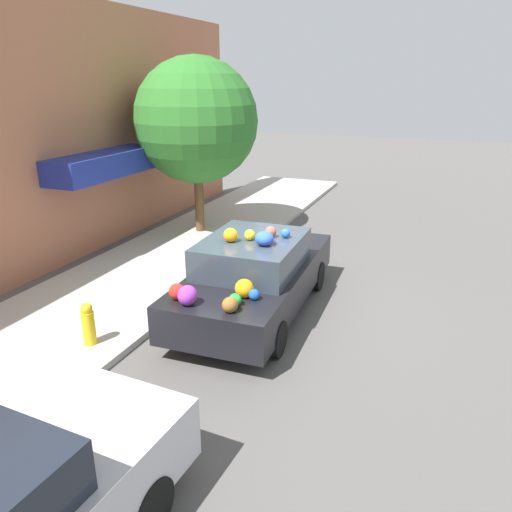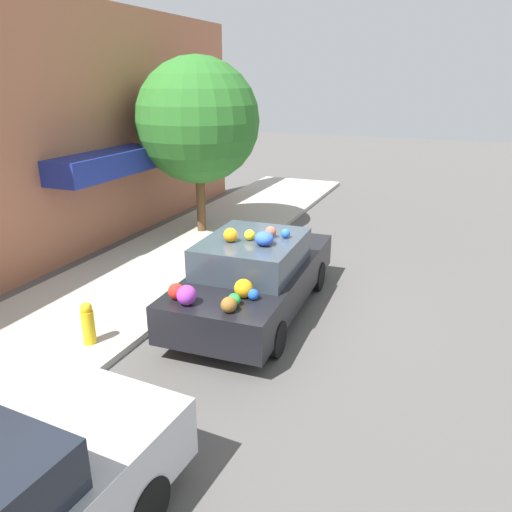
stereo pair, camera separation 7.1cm
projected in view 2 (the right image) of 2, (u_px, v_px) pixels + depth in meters
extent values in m
plane|color=#565451|center=(247.00, 309.00, 9.35)|extent=(60.00, 60.00, 0.00)
cube|color=#B2ADA3|center=(127.00, 285.00, 10.30)|extent=(24.00, 3.20, 0.12)
cube|color=#B26B4C|center=(23.00, 140.00, 10.15)|extent=(18.00, 0.30, 5.81)
cube|color=navy|center=(108.00, 164.00, 11.75)|extent=(3.32, 0.90, 0.55)
cylinder|color=brown|center=(201.00, 198.00, 13.47)|extent=(0.24, 0.24, 1.81)
sphere|color=#2D7228|center=(198.00, 121.00, 12.79)|extent=(3.20, 3.20, 3.20)
cylinder|color=gold|center=(89.00, 327.00, 7.83)|extent=(0.20, 0.20, 0.55)
sphere|color=gold|center=(86.00, 308.00, 7.72)|extent=(0.18, 0.18, 0.18)
cube|color=black|center=(256.00, 281.00, 9.08)|extent=(4.51, 1.99, 0.63)
cube|color=#333D47|center=(253.00, 253.00, 8.72)|extent=(2.06, 1.67, 0.55)
cylinder|color=black|center=(242.00, 266.00, 10.67)|extent=(0.59, 0.20, 0.58)
cylinder|color=black|center=(318.00, 276.00, 10.13)|extent=(0.59, 0.20, 0.58)
cylinder|color=black|center=(180.00, 322.00, 8.24)|extent=(0.59, 0.20, 0.58)
cylinder|color=black|center=(276.00, 339.00, 7.70)|extent=(0.59, 0.20, 0.58)
sphere|color=#98503E|center=(271.00, 232.00, 8.66)|extent=(0.24, 0.24, 0.20)
ellipsoid|color=purple|center=(187.00, 295.00, 7.35)|extent=(0.39, 0.37, 0.30)
ellipsoid|color=olive|center=(229.00, 305.00, 7.12)|extent=(0.32, 0.32, 0.23)
sphere|color=brown|center=(295.00, 245.00, 9.71)|extent=(0.20, 0.20, 0.19)
sphere|color=orange|center=(230.00, 235.00, 8.42)|extent=(0.26, 0.26, 0.24)
sphere|color=blue|center=(253.00, 294.00, 7.53)|extent=(0.24, 0.24, 0.17)
ellipsoid|color=blue|center=(264.00, 238.00, 8.25)|extent=(0.45, 0.43, 0.23)
sphere|color=yellow|center=(250.00, 235.00, 8.52)|extent=(0.22, 0.22, 0.18)
sphere|color=#FC9E15|center=(243.00, 288.00, 7.59)|extent=(0.33, 0.33, 0.29)
sphere|color=blue|center=(286.00, 233.00, 8.64)|extent=(0.17, 0.17, 0.16)
ellipsoid|color=green|center=(234.00, 299.00, 7.35)|extent=(0.25, 0.26, 0.18)
sphere|color=red|center=(176.00, 291.00, 7.54)|extent=(0.32, 0.32, 0.25)
cylinder|color=black|center=(25.00, 453.00, 5.35)|extent=(0.60, 0.21, 0.59)
cylinder|color=black|center=(145.00, 505.00, 4.70)|extent=(0.60, 0.21, 0.59)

